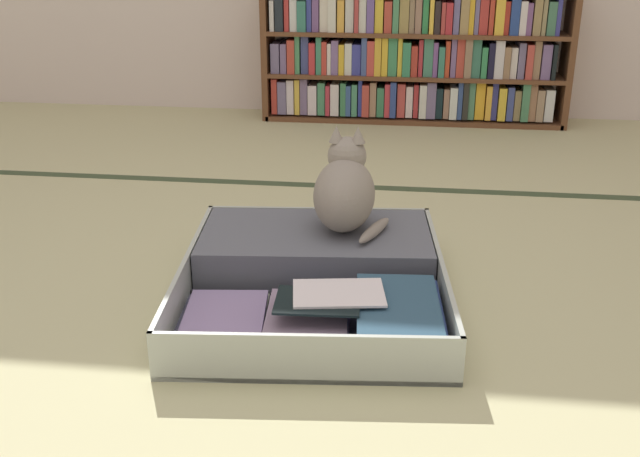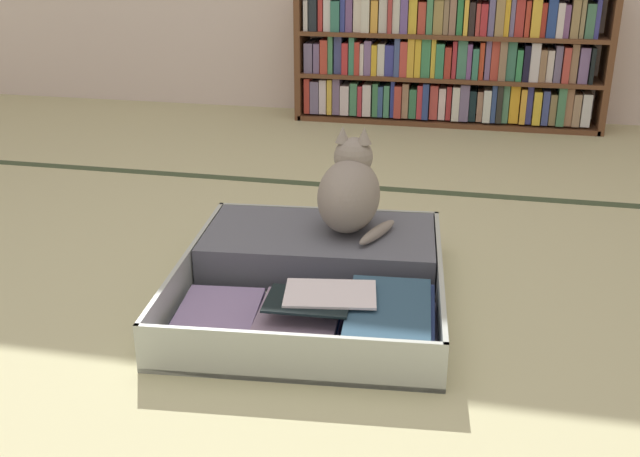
% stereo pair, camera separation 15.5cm
% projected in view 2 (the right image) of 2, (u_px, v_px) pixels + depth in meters
% --- Properties ---
extents(ground_plane, '(10.00, 10.00, 0.00)m').
position_uv_depth(ground_plane, '(243.00, 342.00, 1.77)').
color(ground_plane, '#C0BD8B').
extents(tatami_border, '(4.80, 0.05, 0.00)m').
position_uv_depth(tatami_border, '(337.00, 185.00, 2.83)').
color(tatami_border, '#3A482E').
rests_on(tatami_border, ground_plane).
extents(bookshelf, '(1.50, 0.24, 0.66)m').
position_uv_depth(bookshelf, '(447.00, 58.00, 3.63)').
color(bookshelf, brown).
rests_on(bookshelf, ground_plane).
extents(open_suitcase, '(0.74, 0.83, 0.12)m').
position_uv_depth(open_suitcase, '(319.00, 274.00, 2.00)').
color(open_suitcase, '#B0B8AD').
rests_on(open_suitcase, ground_plane).
extents(black_cat, '(0.23, 0.27, 0.28)m').
position_uv_depth(black_cat, '(350.00, 192.00, 2.08)').
color(black_cat, gray).
rests_on(black_cat, open_suitcase).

